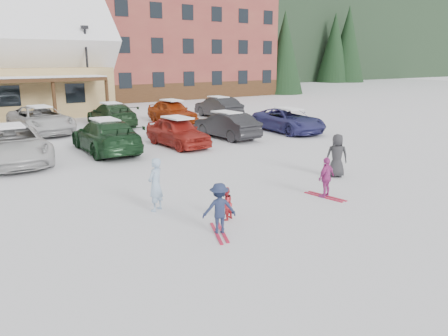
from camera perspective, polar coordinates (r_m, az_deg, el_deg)
ground at (r=12.66m, az=1.40°, el=-5.50°), size 160.00×160.00×0.00m
alpine_hotel at (r=52.39m, az=-10.46°, el=18.67°), size 31.48×14.01×21.48m
lamp_post at (r=34.90m, az=-17.42°, el=12.58°), size 0.50×0.25×6.60m
conifer_1 at (r=55.74m, az=7.92°, el=16.03°), size 4.84×4.84×11.22m
conifer_3 at (r=55.26m, az=-21.03°, el=14.09°), size 3.96×3.96×9.18m
conifer_4 at (r=69.16m, az=2.50°, el=15.98°), size 5.06×5.06×11.73m
adult_skier at (r=12.54m, az=-8.94°, el=-2.16°), size 0.67×0.61×1.54m
toddler_red at (r=11.77m, az=0.21°, el=-4.68°), size 0.54×0.48×0.91m
child_navy at (r=10.82m, az=-0.62°, el=-5.31°), size 0.96×0.76×1.30m
skis_child_navy at (r=11.05m, az=-0.61°, el=-8.41°), size 0.72×1.37×0.03m
child_magenta at (r=13.99m, az=13.21°, el=-1.20°), size 0.80×0.44×1.29m
skis_child_magenta at (r=14.16m, az=13.07°, el=-3.65°), size 0.43×1.41×0.03m
bystander_dark at (r=16.47m, az=14.52°, el=1.57°), size 0.93×0.88×1.60m
parked_car_2 at (r=20.19m, az=-25.97°, el=2.80°), size 2.82×5.75×1.57m
parked_car_3 at (r=20.99m, az=-15.18°, el=4.07°), size 2.31×5.36×1.54m
parked_car_4 at (r=21.84m, az=-6.08°, el=4.72°), size 1.90×4.29×1.43m
parked_car_5 at (r=23.96m, az=0.34°, el=5.62°), size 1.76×4.41×1.43m
parked_car_6 at (r=26.27m, az=8.41°, el=6.18°), size 2.64×5.15×1.39m
parked_car_10 at (r=27.65m, az=-22.81°, el=5.82°), size 3.17×5.90×1.57m
parked_car_11 at (r=29.17m, az=-14.46°, el=6.76°), size 2.21×5.18×1.49m
parked_car_12 at (r=30.02m, az=-6.80°, el=7.34°), size 2.01×4.58×1.53m
parked_car_13 at (r=32.56m, az=-0.76°, el=7.95°), size 1.77×4.67×1.52m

